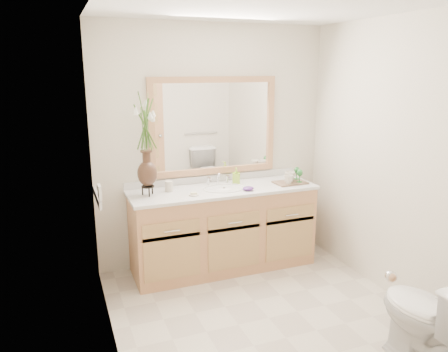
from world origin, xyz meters
name	(u,v)px	position (x,y,z in m)	size (l,w,h in m)	color
floor	(269,318)	(0.00, 0.00, 0.00)	(2.60, 2.60, 0.00)	beige
ceiling	(277,3)	(0.00, 0.00, 2.40)	(2.40, 2.60, 0.02)	white
wall_back	(213,146)	(0.00, 1.30, 1.20)	(2.40, 0.02, 2.40)	beige
wall_front	(399,235)	(0.00, -1.30, 1.20)	(2.40, 0.02, 2.40)	beige
wall_left	(107,190)	(-1.20, 0.00, 1.20)	(0.02, 2.60, 2.40)	beige
wall_right	(400,162)	(1.20, 0.00, 1.20)	(0.02, 2.60, 2.40)	beige
vanity	(223,230)	(0.00, 1.01, 0.40)	(1.80, 0.55, 0.80)	tan
counter	(223,190)	(0.00, 1.01, 0.82)	(1.84, 0.57, 0.03)	silver
sink	(224,194)	(0.00, 1.00, 0.78)	(0.38, 0.34, 0.23)	white
mirror	(214,126)	(0.00, 1.28, 1.41)	(1.32, 0.04, 0.97)	white
switch_plate	(100,192)	(-1.19, 0.76, 0.98)	(0.02, 0.12, 0.12)	white
door	(342,282)	(-0.30, -1.29, 1.00)	(0.80, 0.03, 2.00)	tan
toilet	(429,319)	(0.70, -0.92, 0.37)	(0.42, 0.75, 0.74)	white
flower_vase	(145,132)	(-0.73, 1.04, 1.42)	(0.21, 0.21, 0.87)	black
tumbler	(169,186)	(-0.52, 1.10, 0.88)	(0.08, 0.08, 0.10)	beige
soap_dish	(194,194)	(-0.34, 0.88, 0.84)	(0.09, 0.09, 0.03)	beige
soap_bottle	(236,177)	(0.18, 1.12, 0.90)	(0.07, 0.07, 0.15)	#99CD30
purple_dish	(248,188)	(0.19, 0.85, 0.85)	(0.11, 0.09, 0.04)	#55297D
tray	(290,183)	(0.70, 0.94, 0.84)	(0.32, 0.21, 0.02)	brown
mug_left	(288,179)	(0.65, 0.89, 0.89)	(0.09, 0.09, 0.09)	beige
mug_right	(290,176)	(0.71, 0.96, 0.90)	(0.11, 0.10, 0.11)	beige
goblet_front	(300,173)	(0.78, 0.90, 0.94)	(0.06, 0.06, 0.13)	#26732E
goblet_back	(297,171)	(0.82, 1.02, 0.93)	(0.06, 0.06, 0.13)	#26732E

